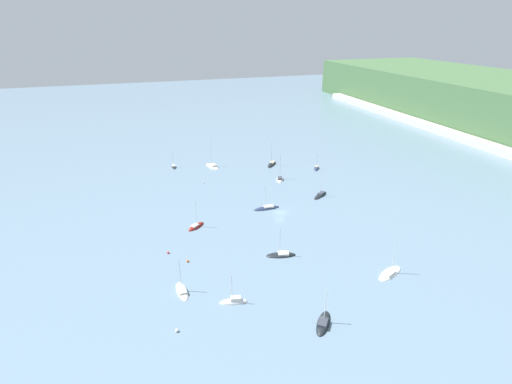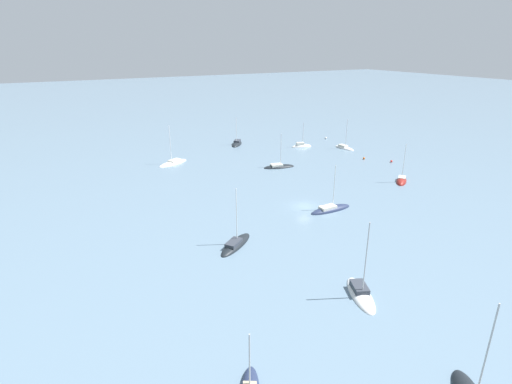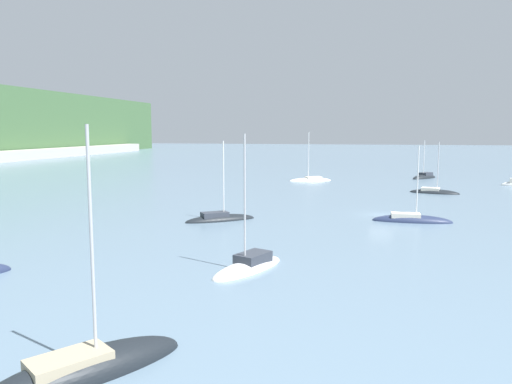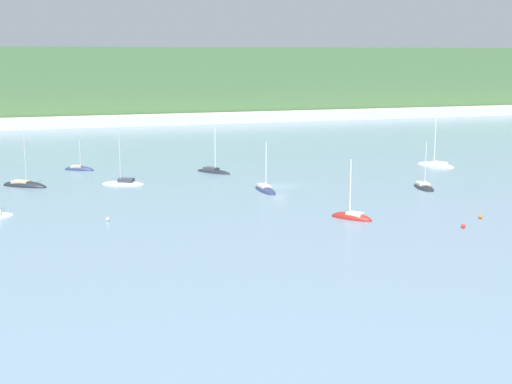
% 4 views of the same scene
% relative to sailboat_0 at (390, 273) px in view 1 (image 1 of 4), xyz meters
% --- Properties ---
extents(ground_plane, '(600.00, 600.00, 0.00)m').
position_rel_sailboat_0_xyz_m(ground_plane, '(-38.30, -12.22, -0.08)').
color(ground_plane, slate).
extents(sailboat_0, '(6.11, 8.88, 10.11)m').
position_rel_sailboat_0_xyz_m(sailboat_0, '(0.00, 0.00, 0.00)').
color(sailboat_0, white).
rests_on(sailboat_0, ground_plane).
extents(sailboat_1, '(5.40, 6.10, 9.22)m').
position_rel_sailboat_0_xyz_m(sailboat_1, '(-36.88, -38.48, -0.01)').
color(sailboat_1, maroon).
rests_on(sailboat_1, ground_plane).
extents(sailboat_2, '(7.75, 5.11, 10.18)m').
position_rel_sailboat_0_xyz_m(sailboat_2, '(-63.68, -2.18, 0.05)').
color(sailboat_2, silver).
rests_on(sailboat_2, ground_plane).
extents(sailboat_3, '(6.17, 4.56, 6.91)m').
position_rel_sailboat_0_xyz_m(sailboat_3, '(-69.99, 15.95, -0.01)').
color(sailboat_3, '#232D4C').
rests_on(sailboat_3, ground_plane).
extents(sailboat_4, '(6.46, 7.74, 9.36)m').
position_rel_sailboat_0_xyz_m(sailboat_4, '(-45.54, 5.25, 0.02)').
color(sailboat_4, black).
rests_on(sailboat_4, ground_plane).
extents(sailboat_5, '(8.40, 6.98, 11.06)m').
position_rel_sailboat_0_xyz_m(sailboat_5, '(-80.16, 0.81, -0.01)').
color(sailboat_5, black).
rests_on(sailboat_5, ground_plane).
extents(sailboat_6, '(7.39, 6.52, 8.66)m').
position_rel_sailboat_0_xyz_m(sailboat_6, '(10.07, -22.46, 0.02)').
color(sailboat_6, black).
rests_on(sailboat_6, ground_plane).
extents(sailboat_7, '(2.24, 8.46, 8.98)m').
position_rel_sailboat_0_xyz_m(sailboat_7, '(-41.84, -15.27, -0.01)').
color(sailboat_7, '#232D4C').
rests_on(sailboat_7, ground_plane).
extents(sailboat_8, '(7.08, 2.72, 8.89)m').
position_rel_sailboat_0_xyz_m(sailboat_8, '(-8.65, -46.88, 0.02)').
color(sailboat_8, silver).
rests_on(sailboat_8, ground_plane).
extents(sailboat_9, '(4.28, 7.93, 8.68)m').
position_rel_sailboat_0_xyz_m(sailboat_9, '(-15.30, -21.06, -0.00)').
color(sailboat_9, black).
rests_on(sailboat_9, ground_plane).
extents(sailboat_10, '(8.74, 5.20, 11.47)m').
position_rel_sailboat_0_xyz_m(sailboat_10, '(-85.47, -22.71, 0.06)').
color(sailboat_10, white).
rests_on(sailboat_10, ground_plane).
extents(sailboat_11, '(3.03, 6.11, 7.77)m').
position_rel_sailboat_0_xyz_m(sailboat_11, '(-1.61, -37.18, 0.05)').
color(sailboat_11, white).
rests_on(sailboat_11, ground_plane).
extents(sailboat_12, '(5.17, 1.69, 7.09)m').
position_rel_sailboat_0_xyz_m(sailboat_12, '(-89.66, -37.58, 0.05)').
color(sailboat_12, black).
rests_on(sailboat_12, ground_plane).
extents(mooring_buoy_0, '(0.57, 0.57, 0.57)m').
position_rel_sailboat_0_xyz_m(mooring_buoy_0, '(-25.24, -47.78, 0.21)').
color(mooring_buoy_0, red).
rests_on(mooring_buoy_0, ground_plane).
extents(mooring_buoy_1, '(0.64, 0.64, 0.64)m').
position_rel_sailboat_0_xyz_m(mooring_buoy_1, '(3.19, -49.70, 0.24)').
color(mooring_buoy_1, white).
rests_on(mooring_buoy_1, ground_plane).
extents(mooring_buoy_2, '(0.54, 0.54, 0.54)m').
position_rel_sailboat_0_xyz_m(mooring_buoy_2, '(-69.27, -29.66, 0.19)').
color(mooring_buoy_2, white).
rests_on(mooring_buoy_2, ground_plane).
extents(mooring_buoy_3, '(0.57, 0.57, 0.57)m').
position_rel_sailboat_0_xyz_m(mooring_buoy_3, '(-19.85, -43.76, 0.20)').
color(mooring_buoy_3, orange).
rests_on(mooring_buoy_3, ground_plane).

